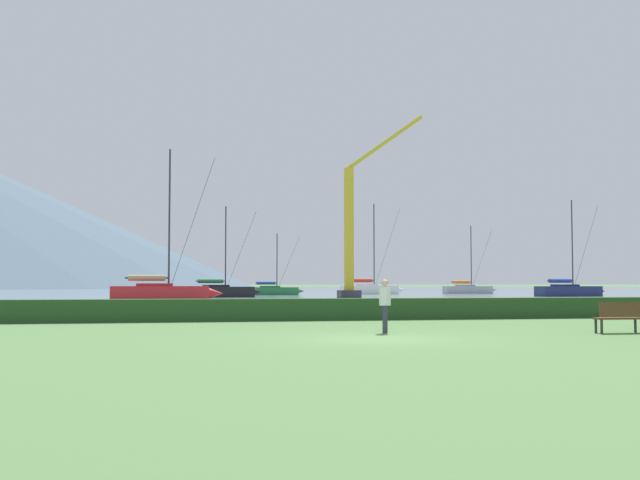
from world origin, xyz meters
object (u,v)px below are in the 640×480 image
at_px(sailboat_slip_0, 569,290).
at_px(sailboat_slip_4, 370,289).
at_px(sailboat_slip_6, 274,290).
at_px(sailboat_slip_5, 221,291).
at_px(person_standing_walker, 385,301).
at_px(sailboat_slip_2, 468,289).
at_px(dock_crane, 353,237).
at_px(park_bench_near_path, 620,316).
at_px(sailboat_slip_1, 162,292).

relative_size(sailboat_slip_0, sailboat_slip_4, 0.91).
height_order(sailboat_slip_0, sailboat_slip_6, sailboat_slip_0).
xyz_separation_m(sailboat_slip_5, person_standing_walker, (0.84, -59.52, 0.30)).
distance_m(sailboat_slip_2, dock_crane, 37.61).
xyz_separation_m(sailboat_slip_2, sailboat_slip_5, (-35.80, -20.16, 0.04)).
bearing_deg(sailboat_slip_0, sailboat_slip_4, 130.39).
distance_m(park_bench_near_path, dock_crane, 52.81).
height_order(sailboat_slip_0, sailboat_slip_4, sailboat_slip_4).
bearing_deg(sailboat_slip_5, park_bench_near_path, -89.04).
relative_size(sailboat_slip_2, park_bench_near_path, 6.26).
distance_m(person_standing_walker, dock_crane, 52.38).
height_order(sailboat_slip_1, sailboat_slip_4, sailboat_slip_1).
bearing_deg(sailboat_slip_0, park_bench_near_path, -120.74).
distance_m(sailboat_slip_1, sailboat_slip_6, 31.88).
bearing_deg(sailboat_slip_5, dock_crane, -41.74).
bearing_deg(dock_crane, sailboat_slip_2, 50.68).
relative_size(park_bench_near_path, person_standing_walker, 0.92).
height_order(sailboat_slip_1, dock_crane, dock_crane).
xyz_separation_m(person_standing_walker, dock_crane, (11.36, 50.88, 4.99)).
xyz_separation_m(sailboat_slip_0, sailboat_slip_1, (-44.68, -14.05, 0.08)).
bearing_deg(sailboat_slip_5, sailboat_slip_4, 32.16).
bearing_deg(park_bench_near_path, sailboat_slip_4, 80.76).
height_order(sailboat_slip_0, person_standing_walker, sailboat_slip_0).
relative_size(sailboat_slip_5, park_bench_near_path, 6.35).
bearing_deg(sailboat_slip_5, sailboat_slip_1, -116.60).
distance_m(sailboat_slip_2, sailboat_slip_4, 15.53).
height_order(sailboat_slip_2, dock_crane, dock_crane).
bearing_deg(sailboat_slip_6, person_standing_walker, -98.85).
relative_size(sailboat_slip_2, person_standing_walker, 5.74).
xyz_separation_m(sailboat_slip_1, dock_crane, (18.24, 7.82, 5.18)).
bearing_deg(sailboat_slip_0, sailboat_slip_5, 173.36).
distance_m(sailboat_slip_4, dock_crane, 27.07).
relative_size(sailboat_slip_0, park_bench_near_path, 7.16).
bearing_deg(dock_crane, park_bench_near_path, -94.68).
xyz_separation_m(sailboat_slip_6, park_bench_near_path, (0.59, -73.48, -0.05)).
xyz_separation_m(sailboat_slip_2, sailboat_slip_4, (-15.10, -3.64, 0.09)).
height_order(sailboat_slip_6, person_standing_walker, sailboat_slip_6).
bearing_deg(dock_crane, sailboat_slip_1, -156.80).
relative_size(sailboat_slip_5, sailboat_slip_6, 1.26).
xyz_separation_m(sailboat_slip_5, park_bench_near_path, (7.92, -61.00, -0.14)).
relative_size(sailboat_slip_1, dock_crane, 0.70).
xyz_separation_m(sailboat_slip_0, park_bench_near_path, (-30.71, -58.59, -0.16)).
xyz_separation_m(sailboat_slip_2, person_standing_walker, (-34.96, -79.69, 0.34)).
relative_size(sailboat_slip_0, dock_crane, 0.59).
bearing_deg(sailboat_slip_6, sailboat_slip_5, -124.12).
bearing_deg(sailboat_slip_2, sailboat_slip_6, -162.17).
height_order(sailboat_slip_1, person_standing_walker, sailboat_slip_1).
bearing_deg(person_standing_walker, sailboat_slip_2, 76.08).
distance_m(sailboat_slip_5, dock_crane, 15.86).
xyz_separation_m(sailboat_slip_4, dock_crane, (-8.50, -25.16, 5.24)).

